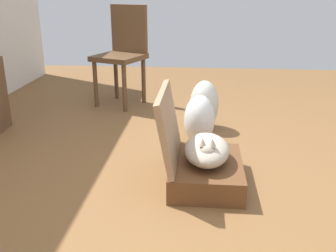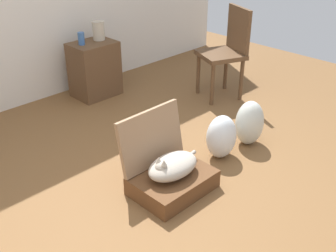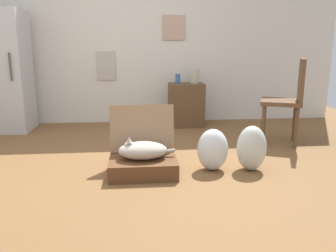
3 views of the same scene
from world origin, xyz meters
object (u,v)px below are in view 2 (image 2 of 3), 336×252
(plastic_bag_clear, at_px, (249,123))
(chair, at_px, (227,49))
(side_table, at_px, (95,69))
(suitcase_base, at_px, (173,182))
(plastic_bag_white, at_px, (221,137))
(vase_short, at_px, (98,31))
(vase_tall, at_px, (81,39))
(cat, at_px, (172,166))

(plastic_bag_clear, distance_m, chair, 1.16)
(side_table, xyz_separation_m, chair, (1.05, -1.07, 0.24))
(suitcase_base, bearing_deg, plastic_bag_white, 4.70)
(suitcase_base, distance_m, vase_short, 2.23)
(plastic_bag_clear, height_order, vase_tall, vase_tall)
(cat, bearing_deg, chair, 26.42)
(cat, relative_size, plastic_bag_clear, 1.21)
(cat, xyz_separation_m, chair, (1.74, 0.86, 0.33))
(vase_tall, relative_size, vase_short, 0.65)
(plastic_bag_white, relative_size, vase_tall, 2.93)
(suitcase_base, distance_m, chair, 2.00)
(side_table, relative_size, chair, 0.62)
(cat, height_order, vase_tall, vase_tall)
(suitcase_base, xyz_separation_m, side_table, (0.68, 1.93, 0.24))
(plastic_bag_clear, distance_m, vase_short, 2.03)
(plastic_bag_clear, relative_size, vase_tall, 3.16)
(chair, bearing_deg, vase_tall, -110.13)
(cat, relative_size, vase_tall, 3.83)
(cat, bearing_deg, suitcase_base, -4.20)
(side_table, bearing_deg, vase_tall, 171.89)
(vase_tall, bearing_deg, plastic_bag_white, -87.03)
(plastic_bag_white, distance_m, vase_tall, 1.96)
(suitcase_base, relative_size, cat, 1.18)
(plastic_bag_white, bearing_deg, vase_short, 85.52)
(cat, relative_size, side_table, 0.83)
(cat, bearing_deg, plastic_bag_clear, 0.88)
(side_table, bearing_deg, vase_short, 17.12)
(suitcase_base, xyz_separation_m, vase_short, (0.81, 1.97, 0.66))
(vase_tall, bearing_deg, side_table, -8.11)
(side_table, relative_size, vase_short, 3.02)
(vase_short, height_order, chair, chair)
(suitcase_base, xyz_separation_m, plastic_bag_white, (0.66, 0.05, 0.12))
(side_table, bearing_deg, suitcase_base, -109.42)
(cat, distance_m, vase_tall, 2.08)
(plastic_bag_white, relative_size, plastic_bag_clear, 0.93)
(suitcase_base, xyz_separation_m, vase_tall, (0.56, 1.95, 0.62))
(suitcase_base, distance_m, cat, 0.16)
(chair, bearing_deg, suitcase_base, -40.92)
(suitcase_base, bearing_deg, plastic_bag_clear, 0.91)
(cat, xyz_separation_m, plastic_bag_white, (0.66, 0.05, -0.03))
(cat, xyz_separation_m, side_table, (0.69, 1.93, 0.08))
(plastic_bag_clear, bearing_deg, suitcase_base, -179.09)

